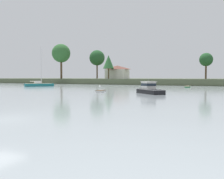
% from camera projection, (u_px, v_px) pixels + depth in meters
% --- Properties ---
extents(ground_plane, '(480.64, 480.64, 0.00)m').
position_uv_depth(ground_plane, '(0.00, 120.00, 15.32)').
color(ground_plane, '#939EA3').
extents(far_shore_bank, '(216.29, 40.40, 2.10)m').
position_uv_depth(far_shore_bank, '(201.00, 82.00, 94.32)').
color(far_shore_bank, '#4C563D').
rests_on(far_shore_bank, ground).
extents(cruiser_black, '(6.33, 6.07, 3.89)m').
position_uv_depth(cruiser_black, '(148.00, 91.00, 40.53)').
color(cruiser_black, black).
rests_on(cruiser_black, ground).
extents(dinghy_green, '(1.17, 2.75, 0.53)m').
position_uv_depth(dinghy_green, '(188.00, 87.00, 64.21)').
color(dinghy_green, '#236B3D').
rests_on(dinghy_green, ground).
extents(dinghy_white, '(1.58, 2.93, 0.47)m').
position_uv_depth(dinghy_white, '(101.00, 91.00, 43.97)').
color(dinghy_white, white).
rests_on(dinghy_white, ground).
extents(sailboat_teal, '(6.64, 8.03, 12.00)m').
position_uv_depth(sailboat_teal, '(39.00, 86.00, 72.40)').
color(sailboat_teal, '#196B70').
rests_on(sailboat_teal, ground).
extents(mooring_buoy_white, '(0.44, 0.44, 0.49)m').
position_uv_depth(mooring_buoy_white, '(100.00, 86.00, 73.94)').
color(mooring_buoy_white, white).
rests_on(mooring_buoy_white, ground).
extents(shore_tree_inland_c, '(4.60, 4.60, 9.87)m').
position_uv_depth(shore_tree_inland_c, '(108.00, 62.00, 104.04)').
color(shore_tree_inland_c, brown).
rests_on(shore_tree_inland_c, far_shore_bank).
extents(shore_tree_inland_a, '(4.66, 4.66, 9.10)m').
position_uv_depth(shore_tree_inland_a, '(206.00, 60.00, 86.67)').
color(shore_tree_inland_a, brown).
rests_on(shore_tree_inland_a, far_shore_bank).
extents(shore_tree_inland_b, '(7.75, 7.75, 14.58)m').
position_uv_depth(shore_tree_inland_b, '(61.00, 53.00, 104.37)').
color(shore_tree_inland_b, brown).
rests_on(shore_tree_inland_b, far_shore_bank).
extents(shore_tree_right_mid, '(7.11, 7.11, 13.15)m').
position_uv_depth(shore_tree_right_mid, '(97.00, 58.00, 114.77)').
color(shore_tree_right_mid, brown).
rests_on(shore_tree_right_mid, far_shore_bank).
extents(cottage_behind_trees, '(9.55, 7.40, 5.77)m').
position_uv_depth(cottage_behind_trees, '(117.00, 72.00, 109.39)').
color(cottage_behind_trees, silver).
rests_on(cottage_behind_trees, far_shore_bank).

